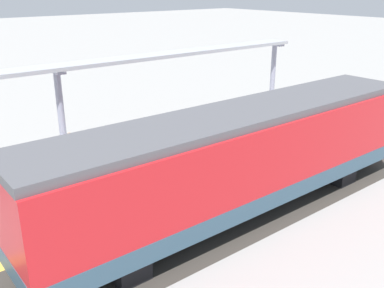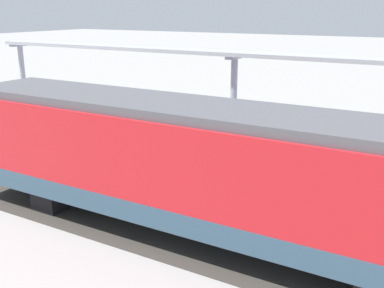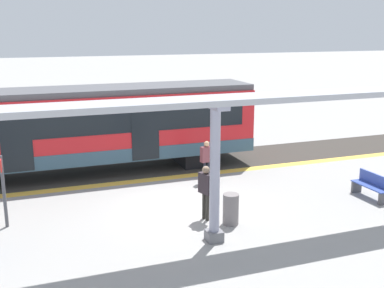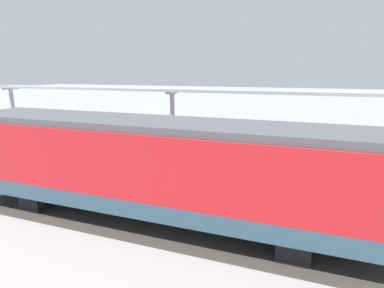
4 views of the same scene
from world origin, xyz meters
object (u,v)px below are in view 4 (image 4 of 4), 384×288
at_px(canopy_pillar_third, 14,114).
at_px(trash_bin, 153,150).
at_px(bench_mid_platform, 279,164).
at_px(passenger_by_the_benches, 157,143).
at_px(platform_info_sign, 257,155).
at_px(bench_near_end, 72,144).
at_px(train_near_carriage, 153,169).
at_px(canopy_pillar_second, 173,124).
at_px(passenger_waiting_near_edge, 98,158).

height_order(canopy_pillar_third, trash_bin, canopy_pillar_third).
relative_size(bench_mid_platform, passenger_by_the_benches, 0.88).
xyz_separation_m(trash_bin, platform_info_sign, (-2.10, -6.36, 0.85)).
bearing_deg(bench_mid_platform, bench_near_end, 90.54).
xyz_separation_m(train_near_carriage, platform_info_sign, (4.72, -2.80, -0.51)).
height_order(canopy_pillar_second, canopy_pillar_third, same).
bearing_deg(bench_mid_platform, train_near_carriage, 150.62).
relative_size(bench_mid_platform, platform_info_sign, 0.69).
bearing_deg(canopy_pillar_second, platform_info_sign, -118.87).
relative_size(bench_near_end, passenger_waiting_near_edge, 0.94).
relative_size(canopy_pillar_second, bench_mid_platform, 2.55).
bearing_deg(passenger_by_the_benches, trash_bin, 44.80).
bearing_deg(canopy_pillar_second, bench_mid_platform, -100.51).
bearing_deg(canopy_pillar_third, bench_near_end, -101.56).
distance_m(trash_bin, passenger_waiting_near_edge, 4.16).
bearing_deg(bench_mid_platform, canopy_pillar_second, 79.49).
bearing_deg(train_near_carriage, trash_bin, 27.61).
relative_size(bench_mid_platform, trash_bin, 1.59).
height_order(train_near_carriage, passenger_by_the_benches, train_near_carriage).
relative_size(train_near_carriage, bench_mid_platform, 9.44).
bearing_deg(bench_near_end, canopy_pillar_second, -78.69).
distance_m(trash_bin, platform_info_sign, 6.76).
xyz_separation_m(canopy_pillar_second, passenger_by_the_benches, (-1.49, 0.34, -0.88)).
bearing_deg(bench_mid_platform, trash_bin, 87.83).
height_order(bench_mid_platform, trash_bin, trash_bin).
distance_m(canopy_pillar_third, bench_near_end, 6.65).
bearing_deg(platform_info_sign, passenger_by_the_benches, 75.29).
bearing_deg(bench_mid_platform, passenger_waiting_near_edge, 115.03).
distance_m(train_near_carriage, canopy_pillar_second, 8.17).
xyz_separation_m(canopy_pillar_second, passenger_waiting_near_edge, (-4.95, 1.74, -0.95)).
relative_size(train_near_carriage, passenger_waiting_near_edge, 8.90).
distance_m(canopy_pillar_second, passenger_by_the_benches, 1.76).
xyz_separation_m(canopy_pillar_second, bench_near_end, (-1.30, 6.48, -1.52)).
relative_size(canopy_pillar_third, platform_info_sign, 1.76).
height_order(bench_near_end, bench_mid_platform, same).
relative_size(platform_info_sign, passenger_by_the_benches, 1.28).
bearing_deg(platform_info_sign, bench_mid_platform, -25.96).
xyz_separation_m(platform_info_sign, passenger_by_the_benches, (1.52, 5.78, -0.25)).
xyz_separation_m(bench_mid_platform, platform_info_sign, (-1.83, 0.89, 0.89)).
height_order(canopy_pillar_third, passenger_by_the_benches, canopy_pillar_third).
relative_size(platform_info_sign, passenger_waiting_near_edge, 1.37).
distance_m(train_near_carriage, bench_near_end, 11.26).
height_order(canopy_pillar_second, bench_near_end, canopy_pillar_second).
bearing_deg(canopy_pillar_second, passenger_by_the_benches, 167.27).
relative_size(canopy_pillar_second, platform_info_sign, 1.76).
height_order(canopy_pillar_second, bench_mid_platform, canopy_pillar_second).
distance_m(canopy_pillar_second, canopy_pillar_third, 12.83).
height_order(platform_info_sign, passenger_by_the_benches, platform_info_sign).
relative_size(canopy_pillar_second, trash_bin, 4.06).
height_order(canopy_pillar_third, platform_info_sign, canopy_pillar_third).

